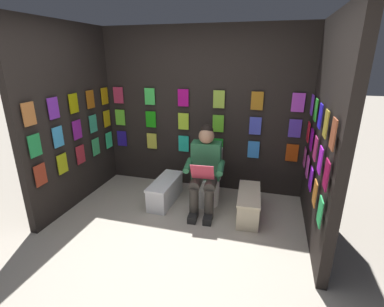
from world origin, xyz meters
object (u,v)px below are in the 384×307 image
(toilet, at_px, (207,180))
(comic_longbox_far, at_px, (165,191))
(comic_longbox_near, at_px, (248,204))
(person_reading, at_px, (205,169))

(toilet, distance_m, comic_longbox_far, 0.63)
(comic_longbox_near, distance_m, comic_longbox_far, 1.22)
(person_reading, bearing_deg, comic_longbox_near, 170.81)
(toilet, xyz_separation_m, comic_longbox_far, (0.58, 0.20, -0.15))
(person_reading, distance_m, comic_longbox_near, 0.75)
(toilet, relative_size, comic_longbox_far, 0.96)
(toilet, xyz_separation_m, person_reading, (-0.02, 0.23, 0.27))
(comic_longbox_near, bearing_deg, person_reading, -8.28)
(person_reading, bearing_deg, toilet, -90.59)
(comic_longbox_far, bearing_deg, comic_longbox_near, 177.52)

